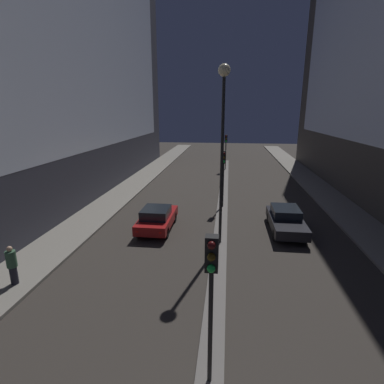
{
  "coord_description": "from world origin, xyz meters",
  "views": [
    {
      "loc": [
        0.31,
        -2.58,
        7.16
      ],
      "look_at": [
        -2.62,
        21.58,
        0.5
      ],
      "focal_mm": 28.0,
      "sensor_mm": 36.0,
      "label": 1
    }
  ],
  "objects_px": {
    "traffic_light_near": "(211,279)",
    "traffic_light_mid": "(224,166)",
    "pedestrian_on_left_sidewalk": "(12,264)",
    "car_left_lane": "(157,218)",
    "car_right_lane": "(286,220)",
    "traffic_light_far": "(226,144)",
    "street_lamp": "(223,120)"
  },
  "relations": [
    {
      "from": "traffic_light_near",
      "to": "pedestrian_on_left_sidewalk",
      "type": "distance_m",
      "value": 9.41
    },
    {
      "from": "traffic_light_far",
      "to": "street_lamp",
      "type": "distance_m",
      "value": 21.67
    },
    {
      "from": "traffic_light_mid",
      "to": "car_left_lane",
      "type": "height_order",
      "value": "traffic_light_mid"
    },
    {
      "from": "car_left_lane",
      "to": "car_right_lane",
      "type": "xyz_separation_m",
      "value": [
        7.86,
        0.68,
        -0.01
      ]
    },
    {
      "from": "pedestrian_on_left_sidewalk",
      "to": "street_lamp",
      "type": "bearing_deg",
      "value": 31.74
    },
    {
      "from": "traffic_light_mid",
      "to": "car_right_lane",
      "type": "height_order",
      "value": "traffic_light_mid"
    },
    {
      "from": "street_lamp",
      "to": "car_right_lane",
      "type": "height_order",
      "value": "street_lamp"
    },
    {
      "from": "car_right_lane",
      "to": "pedestrian_on_left_sidewalk",
      "type": "relative_size",
      "value": 2.69
    },
    {
      "from": "traffic_light_near",
      "to": "traffic_light_far",
      "type": "bearing_deg",
      "value": 90.0
    },
    {
      "from": "traffic_light_mid",
      "to": "car_left_lane",
      "type": "relative_size",
      "value": 1.0
    },
    {
      "from": "traffic_light_mid",
      "to": "car_right_lane",
      "type": "xyz_separation_m",
      "value": [
        3.93,
        -4.06,
        -2.49
      ]
    },
    {
      "from": "traffic_light_near",
      "to": "car_right_lane",
      "type": "distance_m",
      "value": 12.15
    },
    {
      "from": "traffic_light_far",
      "to": "car_left_lane",
      "type": "distance_m",
      "value": 20.23
    },
    {
      "from": "street_lamp",
      "to": "pedestrian_on_left_sidewalk",
      "type": "relative_size",
      "value": 5.42
    },
    {
      "from": "traffic_light_mid",
      "to": "pedestrian_on_left_sidewalk",
      "type": "distance_m",
      "value": 14.5
    },
    {
      "from": "traffic_light_far",
      "to": "pedestrian_on_left_sidewalk",
      "type": "bearing_deg",
      "value": -107.51
    },
    {
      "from": "traffic_light_near",
      "to": "car_left_lane",
      "type": "relative_size",
      "value": 1.0
    },
    {
      "from": "traffic_light_far",
      "to": "pedestrian_on_left_sidewalk",
      "type": "distance_m",
      "value": 27.96
    },
    {
      "from": "car_right_lane",
      "to": "pedestrian_on_left_sidewalk",
      "type": "height_order",
      "value": "pedestrian_on_left_sidewalk"
    },
    {
      "from": "pedestrian_on_left_sidewalk",
      "to": "traffic_light_near",
      "type": "bearing_deg",
      "value": -23.6
    },
    {
      "from": "traffic_light_far",
      "to": "car_right_lane",
      "type": "xyz_separation_m",
      "value": [
        3.93,
        -19.02,
        -2.49
      ]
    },
    {
      "from": "traffic_light_near",
      "to": "pedestrian_on_left_sidewalk",
      "type": "xyz_separation_m",
      "value": [
        -8.39,
        3.66,
        -2.18
      ]
    },
    {
      "from": "traffic_light_far",
      "to": "traffic_light_near",
      "type": "bearing_deg",
      "value": -90.0
    },
    {
      "from": "traffic_light_mid",
      "to": "car_right_lane",
      "type": "relative_size",
      "value": 0.92
    },
    {
      "from": "traffic_light_near",
      "to": "traffic_light_mid",
      "type": "distance_m",
      "value": 15.29
    },
    {
      "from": "street_lamp",
      "to": "car_right_lane",
      "type": "relative_size",
      "value": 2.02
    },
    {
      "from": "traffic_light_near",
      "to": "pedestrian_on_left_sidewalk",
      "type": "height_order",
      "value": "traffic_light_near"
    },
    {
      "from": "traffic_light_far",
      "to": "traffic_light_mid",
      "type": "bearing_deg",
      "value": -90.0
    },
    {
      "from": "traffic_light_mid",
      "to": "car_right_lane",
      "type": "distance_m",
      "value": 6.17
    },
    {
      "from": "traffic_light_near",
      "to": "car_right_lane",
      "type": "height_order",
      "value": "traffic_light_near"
    },
    {
      "from": "traffic_light_near",
      "to": "car_left_lane",
      "type": "distance_m",
      "value": 11.53
    },
    {
      "from": "traffic_light_near",
      "to": "street_lamp",
      "type": "distance_m",
      "value": 9.51
    }
  ]
}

